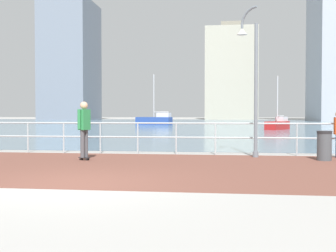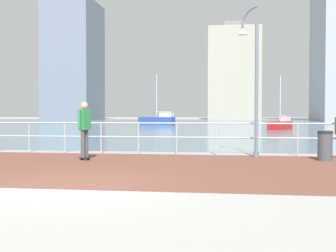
{
  "view_description": "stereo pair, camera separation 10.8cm",
  "coord_description": "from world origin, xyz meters",
  "px_view_note": "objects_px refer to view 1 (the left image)",
  "views": [
    {
      "loc": [
        3.02,
        -8.36,
        1.47
      ],
      "look_at": [
        1.44,
        3.91,
        1.1
      ],
      "focal_mm": 44.75,
      "sensor_mm": 36.0,
      "label": 1
    },
    {
      "loc": [
        3.12,
        -8.34,
        1.47
      ],
      "look_at": [
        1.44,
        3.91,
        1.1
      ],
      "focal_mm": 44.75,
      "sensor_mm": 36.0,
      "label": 2
    }
  ],
  "objects_px": {
    "lamppost": "(252,74)",
    "sailboat_gray": "(155,120)",
    "skateboarder": "(84,125)",
    "sailboat_blue": "(278,124)",
    "trash_bin": "(324,146)"
  },
  "relations": [
    {
      "from": "skateboarder",
      "to": "sailboat_gray",
      "type": "distance_m",
      "value": 41.5
    },
    {
      "from": "skateboarder",
      "to": "trash_bin",
      "type": "relative_size",
      "value": 1.98
    },
    {
      "from": "trash_bin",
      "to": "sailboat_gray",
      "type": "bearing_deg",
      "value": 106.29
    },
    {
      "from": "skateboarder",
      "to": "sailboat_gray",
      "type": "xyz_separation_m",
      "value": [
        -4.34,
        41.27,
        -0.49
      ]
    },
    {
      "from": "trash_bin",
      "to": "sailboat_blue",
      "type": "relative_size",
      "value": 0.19
    },
    {
      "from": "lamppost",
      "to": "sailboat_gray",
      "type": "xyz_separation_m",
      "value": [
        -9.62,
        39.57,
        -2.18
      ]
    },
    {
      "from": "sailboat_blue",
      "to": "lamppost",
      "type": "bearing_deg",
      "value": -99.39
    },
    {
      "from": "trash_bin",
      "to": "sailboat_gray",
      "type": "distance_m",
      "value": 42.1
    },
    {
      "from": "skateboarder",
      "to": "sailboat_blue",
      "type": "distance_m",
      "value": 28.32
    },
    {
      "from": "lamppost",
      "to": "sailboat_gray",
      "type": "distance_m",
      "value": 40.79
    },
    {
      "from": "lamppost",
      "to": "trash_bin",
      "type": "relative_size",
      "value": 5.45
    },
    {
      "from": "lamppost",
      "to": "sailboat_gray",
      "type": "relative_size",
      "value": 0.77
    },
    {
      "from": "trash_bin",
      "to": "sailboat_blue",
      "type": "xyz_separation_m",
      "value": [
        1.95,
        25.84,
        0.0
      ]
    },
    {
      "from": "skateboarder",
      "to": "sailboat_blue",
      "type": "relative_size",
      "value": 0.37
    },
    {
      "from": "skateboarder",
      "to": "sailboat_blue",
      "type": "bearing_deg",
      "value": 70.57
    }
  ]
}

